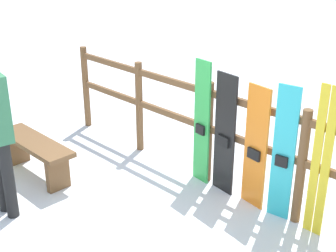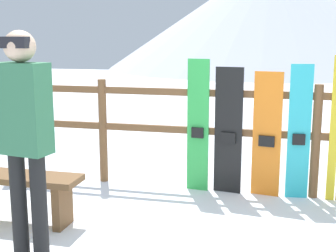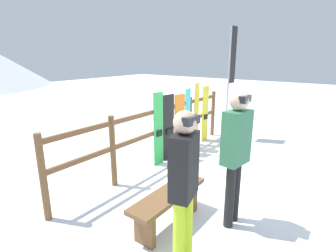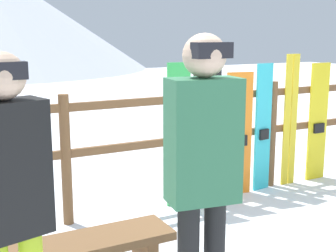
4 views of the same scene
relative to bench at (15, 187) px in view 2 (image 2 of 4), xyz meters
name	(u,v)px [view 2 (image 2 of 4)]	position (x,y,z in m)	size (l,w,h in m)	color
ground_plane	(171,247)	(1.59, -0.18, -0.35)	(40.00, 40.00, 0.00)	white
mountain_backdrop	(270,14)	(1.59, 23.44, 2.65)	(18.00, 18.00, 6.00)	silver
fence	(204,127)	(1.59, 1.44, 0.39)	(5.11, 0.10, 1.27)	brown
bench	(15,187)	(0.00, 0.00, 0.00)	(1.30, 0.36, 0.48)	brown
person_plaid_green	(24,128)	(0.54, -0.67, 0.74)	(0.43, 0.28, 1.83)	black
snowboard_green	(198,126)	(1.53, 1.38, 0.41)	(0.26, 0.08, 1.53)	green
snowboard_black_stripe	(228,131)	(1.88, 1.38, 0.37)	(0.32, 0.09, 1.45)	black
snowboard_orange	(267,135)	(2.31, 1.38, 0.34)	(0.32, 0.09, 1.41)	orange
snowboard_cyan	(299,133)	(2.66, 1.38, 0.39)	(0.24, 0.08, 1.49)	#2DBFCC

